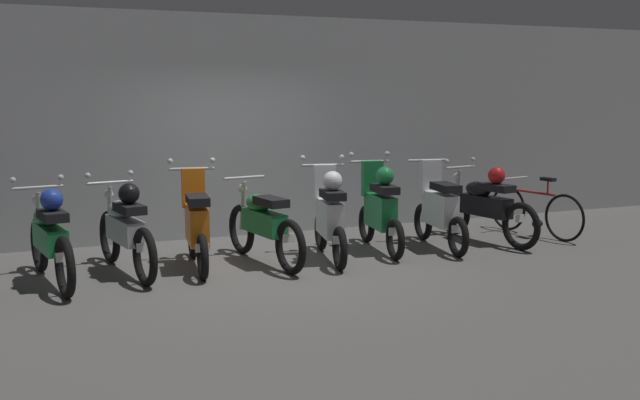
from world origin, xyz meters
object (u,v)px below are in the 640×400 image
Objects in this scene: motorbike_slot_1 at (50,237)px; motorbike_slot_8 at (485,205)px; motorbike_slot_5 at (329,215)px; motorbike_slot_2 at (125,229)px; motorbike_slot_3 at (197,224)px; motorbike_slot_6 at (380,208)px; motorbike_slot_7 at (439,210)px; bicycle at (535,211)px; motorbike_slot_4 at (263,224)px.

motorbike_slot_1 is 1.00× the size of motorbike_slot_8.
motorbike_slot_1 is at bearing -178.47° from motorbike_slot_8.
motorbike_slot_5 reaches higher than motorbike_slot_1.
motorbike_slot_2 is 0.83m from motorbike_slot_3.
motorbike_slot_7 is at bearing -9.34° from motorbike_slot_6.
motorbike_slot_2 is at bearing 179.77° from motorbike_slot_8.
motorbike_slot_7 is (0.83, -0.14, -0.04)m from motorbike_slot_6.
motorbike_slot_2 is 1.15× the size of motorbike_slot_7.
motorbike_slot_1 is 4.13m from motorbike_slot_6.
bicycle is at bearing 1.24° from motorbike_slot_6.
motorbike_slot_6 is 1.00× the size of motorbike_slot_7.
motorbike_slot_7 is (4.12, -0.12, -0.00)m from motorbike_slot_2.
motorbike_slot_7 is (3.29, -0.09, -0.00)m from motorbike_slot_3.
motorbike_slot_2 is 1.16× the size of motorbike_slot_5.
motorbike_slot_2 is 1.00× the size of motorbike_slot_8.
motorbike_slot_5 is at bearing -176.62° from motorbike_slot_7.
motorbike_slot_5 is (0.83, -0.12, 0.08)m from motorbike_slot_4.
motorbike_slot_4 is 1.14× the size of bicycle.
motorbike_slot_8 is at bearing 4.56° from motorbike_slot_5.
motorbike_slot_2 is at bearing -179.71° from motorbike_slot_6.
motorbike_slot_1 is 4.95m from motorbike_slot_7.
motorbike_slot_4 is 1.00× the size of motorbike_slot_8.
motorbike_slot_8 is at bearing -174.41° from bicycle.
motorbike_slot_6 is at bearing 178.73° from motorbike_slot_8.
motorbike_slot_1 is 1.14× the size of bicycle.
motorbike_slot_2 is 4.94m from motorbike_slot_8.
motorbike_slot_2 is at bearing 175.01° from motorbike_slot_5.
motorbike_slot_4 is 4.24m from bicycle.
motorbike_slot_4 is (0.81, -0.07, -0.04)m from motorbike_slot_3.
motorbike_slot_5 is at bearing -8.16° from motorbike_slot_4.
motorbike_slot_6 is at bearing -178.76° from bicycle.
motorbike_slot_5 is 2.47m from motorbike_slot_8.
motorbike_slot_6 reaches higher than motorbike_slot_7.
motorbike_slot_1 reaches higher than motorbike_slot_4.
bicycle is (1.76, 0.19, -0.16)m from motorbike_slot_7.
motorbike_slot_8 is (0.82, 0.10, 0.00)m from motorbike_slot_7.
motorbike_slot_3 is 1.66m from motorbike_slot_5.
motorbike_slot_6 is (3.30, 0.02, 0.04)m from motorbike_slot_2.
motorbike_slot_5 is 0.99× the size of motorbike_slot_7.
motorbike_slot_3 is (0.83, -0.03, -0.00)m from motorbike_slot_2.
motorbike_slot_6 is (2.47, 0.04, 0.04)m from motorbike_slot_3.
motorbike_slot_4 is at bearing -176.07° from motorbike_slot_6.
motorbike_slot_2 is 3.30m from motorbike_slot_6.
motorbike_slot_2 is at bearing 178.35° from motorbike_slot_7.
motorbike_slot_5 is 0.99× the size of motorbike_slot_6.
motorbike_slot_7 reaches higher than motorbike_slot_8.
motorbike_slot_3 is at bearing 5.12° from motorbike_slot_1.
motorbike_slot_7 is 1.78m from bicycle.
motorbike_slot_4 is at bearing -4.98° from motorbike_slot_3.
motorbike_slot_4 is 3.30m from motorbike_slot_8.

